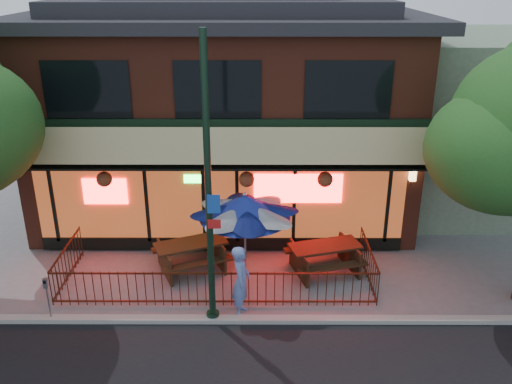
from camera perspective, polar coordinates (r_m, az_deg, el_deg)
ground at (r=14.23m, az=-4.41°, el=-12.25°), size 80.00×80.00×0.00m
curb at (r=13.78m, az=-4.58°, el=-13.23°), size 80.00×0.25×0.12m
restaurant_building at (r=19.21m, az=-3.19°, el=10.52°), size 12.96×9.49×8.05m
neighbor_building at (r=21.51m, az=21.87°, el=7.16°), size 6.00×7.00×6.00m
patio_fence at (r=14.30m, az=-4.34°, el=-9.03°), size 8.44×2.62×1.00m
street_light at (r=12.34m, az=-4.97°, el=-1.21°), size 0.43×0.32×7.00m
picnic_table_left at (r=15.74m, az=-6.84°, el=-6.26°), size 2.47×2.22×0.86m
picnic_table_right at (r=15.63m, az=7.25°, el=-6.51°), size 2.34×2.02×0.86m
patio_umbrella at (r=14.12m, az=-1.17°, el=-1.56°), size 2.40×2.40×2.74m
pedestrian at (r=13.55m, az=-1.58°, el=-9.35°), size 0.50×0.72×1.89m
parking_meter_near at (r=14.27m, az=-21.14°, el=-9.85°), size 0.12×0.10×1.21m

